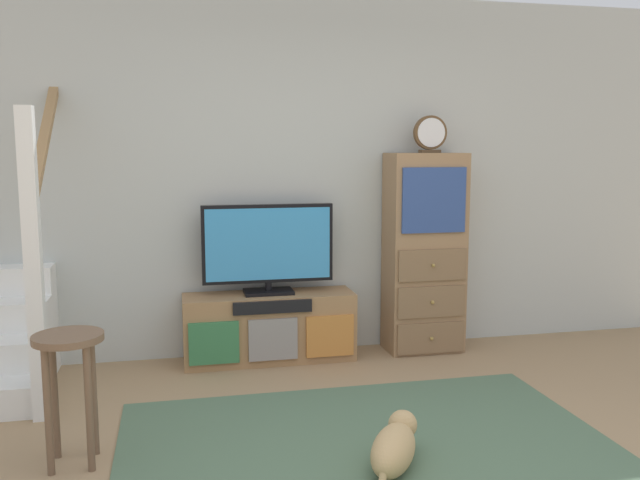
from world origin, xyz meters
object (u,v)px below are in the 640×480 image
object	(u,v)px
television	(268,247)
bar_stool_near	(70,367)
side_cabinet	(424,253)
media_console	(269,327)
desk_clock	(430,134)
dog	(395,446)

from	to	relation	value
television	bar_stool_near	size ratio (longest dim) A/B	1.44
television	side_cabinet	size ratio (longest dim) A/B	0.63
media_console	desk_clock	xyz separation A→B (m)	(1.23, -0.00, 1.42)
side_cabinet	desk_clock	world-z (taller)	desk_clock
side_cabinet	dog	world-z (taller)	side_cabinet
desk_clock	bar_stool_near	size ratio (longest dim) A/B	0.42
desk_clock	bar_stool_near	distance (m)	3.04
bar_stool_near	dog	world-z (taller)	bar_stool_near
desk_clock	dog	world-z (taller)	desk_clock
television	dog	size ratio (longest dim) A/B	1.95
dog	desk_clock	bearing A→B (deg)	64.33
desk_clock	dog	size ratio (longest dim) A/B	0.56
bar_stool_near	television	bearing A→B (deg)	50.55
television	desk_clock	world-z (taller)	desk_clock
side_cabinet	desk_clock	distance (m)	0.91
desk_clock	bar_stool_near	bearing A→B (deg)	-149.67
media_console	dog	xyz separation A→B (m)	(0.36, -1.81, -0.13)
media_console	bar_stool_near	world-z (taller)	bar_stool_near
television	desk_clock	bearing A→B (deg)	-1.34
bar_stool_near	dog	xyz separation A→B (m)	(1.55, -0.39, -0.38)
media_console	dog	distance (m)	1.85
desk_clock	dog	bearing A→B (deg)	-115.67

